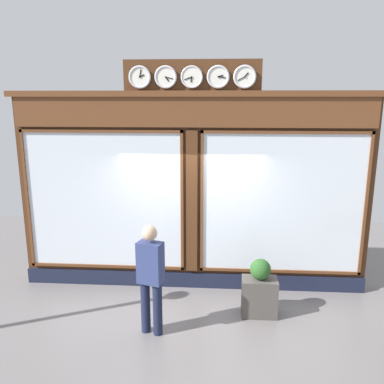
% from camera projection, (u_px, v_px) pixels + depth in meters
% --- Properties ---
extents(shop_facade, '(6.40, 0.42, 4.07)m').
position_uv_depth(shop_facade, '(192.00, 191.00, 7.16)').
color(shop_facade, '#4C2B16').
rests_on(shop_facade, ground_plane).
extents(pedestrian, '(0.41, 0.32, 1.69)m').
position_uv_depth(pedestrian, '(151.00, 275.00, 5.78)').
color(pedestrian, '#191E38').
rests_on(pedestrian, ground_plane).
extents(planter_box, '(0.56, 0.36, 0.63)m').
position_uv_depth(planter_box, '(259.00, 297.00, 6.42)').
color(planter_box, '#4C4742').
rests_on(planter_box, ground_plane).
extents(planter_shrub, '(0.33, 0.33, 0.33)m').
position_uv_depth(planter_shrub, '(260.00, 269.00, 6.31)').
color(planter_shrub, '#285623').
rests_on(planter_shrub, planter_box).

